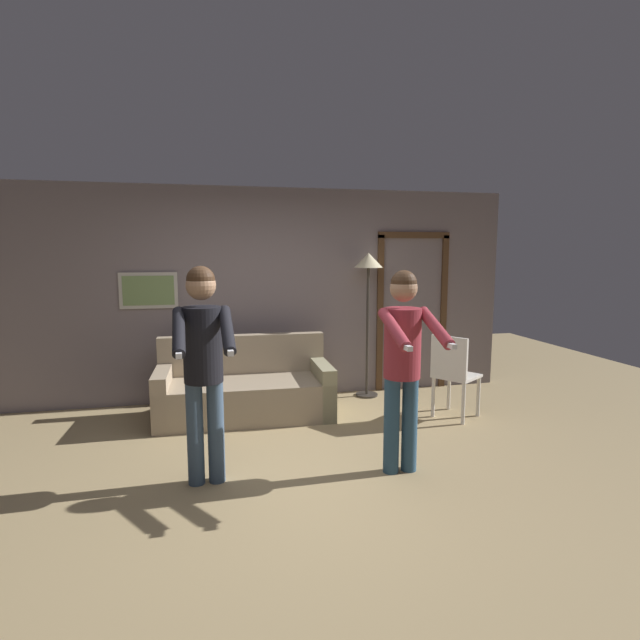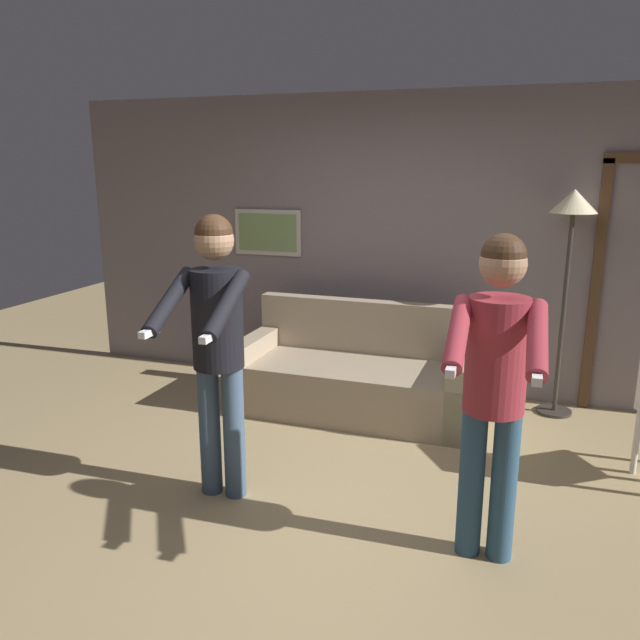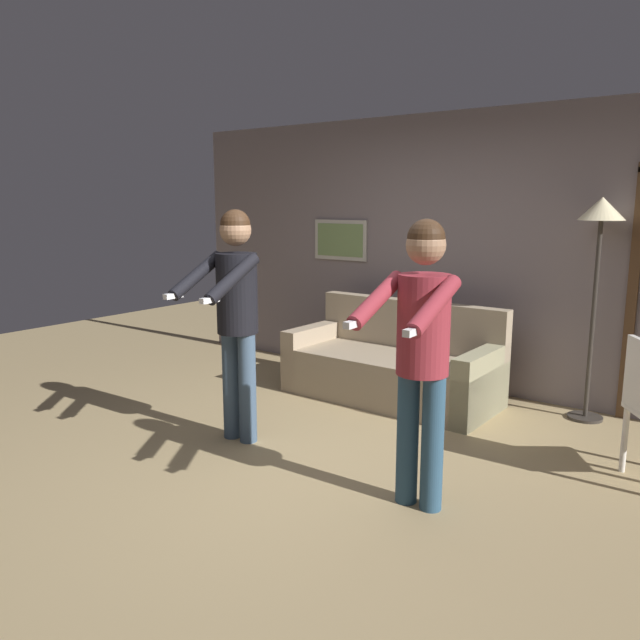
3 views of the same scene
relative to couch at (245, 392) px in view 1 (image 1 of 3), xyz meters
name	(u,v)px [view 1 (image 1 of 3)]	position (x,y,z in m)	size (l,w,h in m)	color
ground_plane	(293,472)	(0.27, -1.55, -0.28)	(12.00, 12.00, 0.00)	#9F895F
back_wall_assembly	(262,295)	(0.29, 0.71, 1.02)	(6.40, 0.10, 2.60)	slate
couch	(245,392)	(0.00, 0.00, 0.00)	(1.92, 0.89, 0.87)	gray
torchiere_lamp	(368,276)	(1.58, 0.45, 1.26)	(0.36, 0.36, 1.81)	#332D28
person_standing_left	(203,354)	(-0.42, -1.59, 0.77)	(0.45, 0.69, 1.72)	#3D536C
person_standing_right	(403,353)	(1.16, -1.74, 0.74)	(0.44, 0.69, 1.68)	#2B4D67
dining_chair_distant	(453,372)	(2.22, -0.59, 0.25)	(0.58, 0.58, 0.93)	silver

